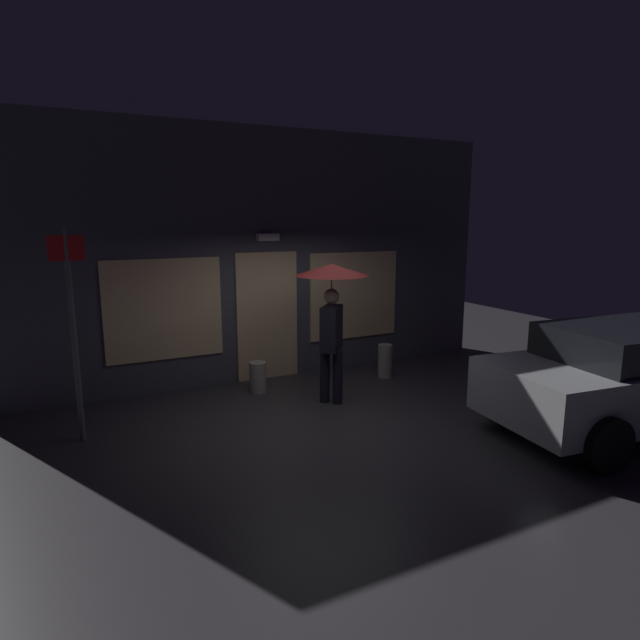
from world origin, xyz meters
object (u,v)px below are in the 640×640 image
Objects in this scene: person_with_umbrella at (331,297)px; parked_car at (632,376)px; sidewalk_bollard at (258,377)px; sidewalk_bollard_2 at (385,361)px; street_sign_post at (73,324)px.

person_with_umbrella reaches higher than parked_car.
parked_car is at bearing -43.04° from sidewalk_bollard.
sidewalk_bollard_2 reaches higher than sidewalk_bollard.
street_sign_post reaches higher than parked_car.
person_with_umbrella is 3.47m from street_sign_post.
parked_car is 7.17m from street_sign_post.
person_with_umbrella is at bearing -3.22° from street_sign_post.
sidewalk_bollard is (-0.82, 0.97, -1.37)m from person_with_umbrella.
sidewalk_bollard_2 is (-1.60, 3.39, -0.43)m from parked_car.
sidewalk_bollard is at bearing 82.93° from person_with_umbrella.
sidewalk_bollard_2 is at bearing -20.85° from person_with_umbrella.
street_sign_post is 3.02m from sidewalk_bollard.
street_sign_post is (-6.53, 2.86, 0.78)m from parked_car.
parked_car is 3.78m from sidewalk_bollard_2.
parked_car is (3.07, -2.66, -0.90)m from person_with_umbrella.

